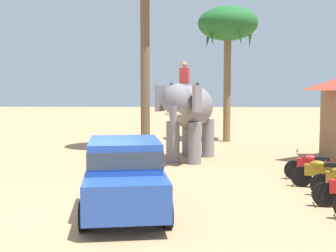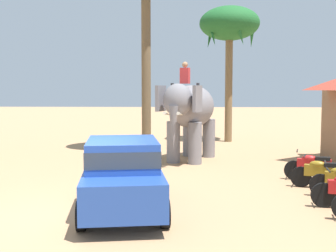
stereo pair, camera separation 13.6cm
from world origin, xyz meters
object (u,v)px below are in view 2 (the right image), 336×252
Objects in this scene: car_sedan_foreground at (123,173)px; elephant_with_mahout at (190,111)px; motorcycle_far_in_row at (323,173)px; palm_tree_behind_elephant at (229,27)px; motorcycle_end_of_row at (314,166)px.

car_sedan_foreground is 1.08× the size of elephant_with_mahout.
car_sedan_foreground is 7.68m from elephant_with_mahout.
palm_tree_behind_elephant is at bearing 98.33° from motorcycle_far_in_row.
motorcycle_end_of_row is at bearing -80.43° from palm_tree_behind_elephant.
motorcycle_end_of_row is 0.24× the size of palm_tree_behind_elephant.
elephant_with_mahout is 6.29m from motorcycle_far_in_row.
car_sedan_foreground is 2.49× the size of motorcycle_far_in_row.
palm_tree_behind_elephant is at bearing 71.83° from elephant_with_mahout.
motorcycle_end_of_row is (5.42, 3.74, -0.46)m from car_sedan_foreground.
motorcycle_end_of_row is (3.83, -3.70, -1.53)m from elephant_with_mahout.
car_sedan_foreground is 15.30m from palm_tree_behind_elephant.
elephant_with_mahout reaches higher than motorcycle_far_in_row.
motorcycle_end_of_row is at bearing 34.65° from car_sedan_foreground.
motorcycle_end_of_row is at bearing -43.99° from elephant_with_mahout.
car_sedan_foreground is 0.60× the size of palm_tree_behind_elephant.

